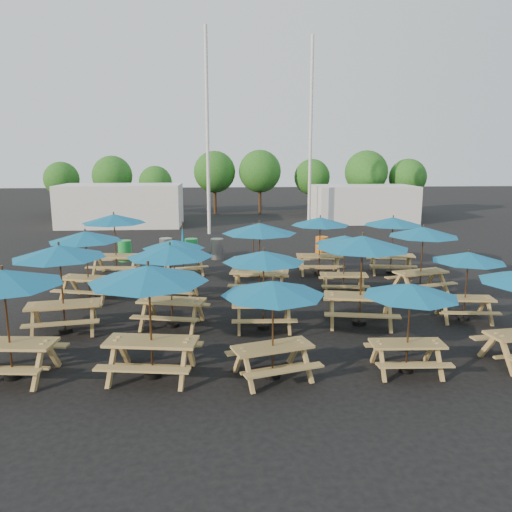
{
  "coord_description": "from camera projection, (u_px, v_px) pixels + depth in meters",
  "views": [
    {
      "loc": [
        -1.24,
        -16.32,
        4.7
      ],
      "look_at": [
        0.0,
        1.5,
        1.1
      ],
      "focal_mm": 35.0,
      "sensor_mm": 36.0,
      "label": 1
    }
  ],
  "objects": [
    {
      "name": "picnic_unit_10",
      "position": [
        260.0,
        232.0,
        16.74
      ],
      "size": [
        2.92,
        2.92,
        2.51
      ],
      "rotation": [
        0.0,
        0.0,
        -0.16
      ],
      "color": "#A8854A",
      "rests_on": "ground"
    },
    {
      "name": "picnic_unit_18",
      "position": [
        423.0,
        235.0,
        16.96
      ],
      "size": [
        2.91,
        2.91,
        2.35
      ],
      "rotation": [
        0.0,
        0.0,
        0.26
      ],
      "color": "#A8854A",
      "rests_on": "ground"
    },
    {
      "name": "picnic_unit_4",
      "position": [
        149.0,
        279.0,
        10.38
      ],
      "size": [
        2.86,
        2.86,
        2.5
      ],
      "rotation": [
        0.0,
        0.0,
        -0.15
      ],
      "color": "#A8854A",
      "rests_on": "ground"
    },
    {
      "name": "tree_5",
      "position": [
        312.0,
        177.0,
        40.94
      ],
      "size": [
        2.94,
        2.94,
        4.45
      ],
      "color": "#382314",
      "rests_on": "ground"
    },
    {
      "name": "waste_bin_4",
      "position": [
        322.0,
        247.0,
        23.59
      ],
      "size": [
        0.59,
        0.59,
        0.95
      ],
      "primitive_type": "cylinder",
      "color": "orange",
      "rests_on": "ground"
    },
    {
      "name": "event_tent_1",
      "position": [
        364.0,
        204.0,
        35.91
      ],
      "size": [
        7.0,
        4.0,
        2.6
      ],
      "primitive_type": "cube",
      "color": "silver",
      "rests_on": "ground"
    },
    {
      "name": "picnic_unit_17",
      "position": [
        468.0,
        260.0,
        14.19
      ],
      "size": [
        2.29,
        2.29,
        2.04
      ],
      "rotation": [
        0.0,
        0.0,
        -0.12
      ],
      "color": "#A8854A",
      "rests_on": "ground"
    },
    {
      "name": "picnic_unit_7",
      "position": [
        183.0,
        253.0,
        19.85
      ],
      "size": [
        2.03,
        1.88,
        2.17
      ],
      "rotation": [
        0.0,
        0.0,
        0.27
      ],
      "color": "#A8854A",
      "rests_on": "ground"
    },
    {
      "name": "picnic_unit_6",
      "position": [
        174.0,
        247.0,
        16.31
      ],
      "size": [
        2.43,
        2.43,
        2.03
      ],
      "rotation": [
        0.0,
        0.0,
        -0.21
      ],
      "color": "#A8854A",
      "rests_on": "ground"
    },
    {
      "name": "picnic_unit_14",
      "position": [
        345.0,
        242.0,
        17.01
      ],
      "size": [
        2.29,
        2.29,
        2.05
      ],
      "rotation": [
        0.0,
        0.0,
        -0.11
      ],
      "color": "#A8854A",
      "rests_on": "ground"
    },
    {
      "name": "event_tent_0",
      "position": [
        121.0,
        205.0,
        33.76
      ],
      "size": [
        8.0,
        4.0,
        2.8
      ],
      "primitive_type": "cube",
      "color": "silver",
      "rests_on": "ground"
    },
    {
      "name": "tree_0",
      "position": [
        62.0,
        179.0,
        40.15
      ],
      "size": [
        2.8,
        2.8,
        4.24
      ],
      "color": "#382314",
      "rests_on": "ground"
    },
    {
      "name": "tree_6",
      "position": [
        366.0,
        172.0,
        39.39
      ],
      "size": [
        3.38,
        3.38,
        5.13
      ],
      "color": "#382314",
      "rests_on": "ground"
    },
    {
      "name": "picnic_unit_8",
      "position": [
        273.0,
        292.0,
        10.39
      ],
      "size": [
        2.74,
        2.74,
        2.17
      ],
      "rotation": [
        0.0,
        0.0,
        0.3
      ],
      "color": "#A8854A",
      "rests_on": "ground"
    },
    {
      "name": "ground",
      "position": [
        259.0,
        296.0,
        16.98
      ],
      "size": [
        120.0,
        120.0,
        0.0
      ],
      "primitive_type": "plane",
      "color": "black",
      "rests_on": "ground"
    },
    {
      "name": "waste_bin_3",
      "position": [
        217.0,
        249.0,
        23.03
      ],
      "size": [
        0.59,
        0.59,
        0.95
      ],
      "primitive_type": "cylinder",
      "color": "gray",
      "rests_on": "ground"
    },
    {
      "name": "picnic_unit_2",
      "position": [
        86.0,
        239.0,
        16.15
      ],
      "size": [
        2.87,
        2.87,
        2.33
      ],
      "rotation": [
        0.0,
        0.0,
        -0.26
      ],
      "color": "#A8854A",
      "rests_on": "ground"
    },
    {
      "name": "tree_2",
      "position": [
        155.0,
        183.0,
        39.16
      ],
      "size": [
        2.59,
        2.59,
        3.93
      ],
      "color": "#382314",
      "rests_on": "ground"
    },
    {
      "name": "tree_4",
      "position": [
        260.0,
        171.0,
        40.15
      ],
      "size": [
        3.41,
        3.41,
        5.17
      ],
      "color": "#382314",
      "rests_on": "ground"
    },
    {
      "name": "waste_bin_0",
      "position": [
        125.0,
        251.0,
        22.55
      ],
      "size": [
        0.59,
        0.59,
        0.95
      ],
      "primitive_type": "cylinder",
      "color": "green",
      "rests_on": "ground"
    },
    {
      "name": "picnic_unit_13",
      "position": [
        362.0,
        246.0,
        13.72
      ],
      "size": [
        3.03,
        3.03,
        2.57
      ],
      "rotation": [
        0.0,
        0.0,
        -0.18
      ],
      "color": "#A8854A",
      "rests_on": "ground"
    },
    {
      "name": "tree_3",
      "position": [
        215.0,
        172.0,
        40.36
      ],
      "size": [
        3.36,
        3.36,
        5.09
      ],
      "color": "#382314",
      "rests_on": "ground"
    },
    {
      "name": "picnic_unit_15",
      "position": [
        320.0,
        224.0,
        19.85
      ],
      "size": [
        2.51,
        2.51,
        2.32
      ],
      "rotation": [
        0.0,
        0.0,
        -0.07
      ],
      "color": "#A8854A",
      "rests_on": "ground"
    },
    {
      "name": "picnic_unit_5",
      "position": [
        170.0,
        255.0,
        13.58
      ],
      "size": [
        2.83,
        2.83,
        2.35
      ],
      "rotation": [
        0.0,
        0.0,
        -0.22
      ],
      "color": "#A8854A",
      "rests_on": "ground"
    },
    {
      "name": "mast_0",
      "position": [
        207.0,
        133.0,
        29.35
      ],
      "size": [
        0.2,
        0.2,
        12.0
      ],
      "primitive_type": "cylinder",
      "color": "silver",
      "rests_on": "ground"
    },
    {
      "name": "picnic_unit_19",
      "position": [
        393.0,
        224.0,
        19.9
      ],
      "size": [
        2.74,
        2.74,
        2.32
      ],
      "rotation": [
        0.0,
        0.0,
        -0.19
      ],
      "color": "#A8854A",
      "rests_on": "ground"
    },
    {
      "name": "waste_bin_2",
      "position": [
        191.0,
        249.0,
        23.03
      ],
      "size": [
        0.59,
        0.59,
        0.95
      ],
      "primitive_type": "cylinder",
      "color": "green",
      "rests_on": "ground"
    },
    {
      "name": "picnic_unit_3",
      "position": [
        114.0,
        221.0,
        19.53
      ],
      "size": [
        2.74,
        2.74,
        2.48
      ],
      "rotation": [
        0.0,
        0.0,
        -0.1
      ],
      "color": "#A8854A",
      "rests_on": "ground"
    },
    {
      "name": "tree_7",
      "position": [
        408.0,
        177.0,
        39.73
      ],
      "size": [
        2.95,
        2.95,
        4.48
      ],
      "color": "#382314",
      "rests_on": "ground"
    },
    {
      "name": "picnic_unit_9",
      "position": [
        264.0,
        260.0,
        13.43
      ],
      "size": [
        2.32,
        2.32,
        2.22
      ],
      "rotation": [
        0.0,
        0.0,
        -0.04
      ],
      "color": "#A8854A",
      "rests_on": "ground"
    },
    {
      "name": "picnic_unit_11",
      "position": [
        253.0,
        231.0,
        19.77
      ],
      "size": [
        2.25,
        2.25,
        2.04
      ],
      "rotation": [
        0.0,
        0.0,
        -0.1
      ],
      "color": "#A8854A",
      "rests_on": "ground"
    },
    {
      "name": "picnic_unit_1",
      "position": [
        59.0,
        255.0,
        13.12
      ],
      "size": [
        2.83,
        2.83,
        2.42
      ],
      "rotation": [
        0.0,
        0.0,
        0.17
      ],
      "color": "#A8854A",
      "rests_on": "ground"
    },
    {
      "name": "mast_1",
      "position": [
        311.0,
        135.0,
        31.74
      ],
      "size": [
        0.2,
        0.2,
        12.0
      ],
      "primitive_type": "cylinder",
      "color": "silver",
      "rests_on": "ground"
    },
    {
      "name": "picnic_unit_0",
      "position": [
        3.0,
        283.0,
        10.33
      ],
      "size": [
        2.67,
        2.67,
        2.42
      ],
      "rotation": [
        0.0,
        0.0,
        -0.1
      ],
      "color": "#A8854A",
      "rests_on": "ground"
    },
    {
      "name": "tree_1",
      "position": [
        112.0,
        176.0,
        39.07
      ],
      "size": [
        3.11,
        3.11,
        4.72
      ],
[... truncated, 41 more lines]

